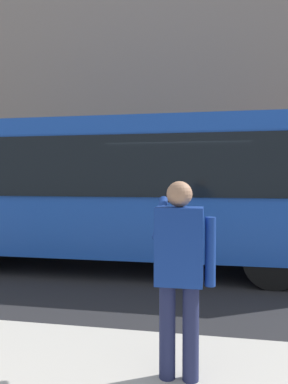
{
  "coord_description": "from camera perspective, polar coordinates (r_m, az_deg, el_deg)",
  "views": [
    {
      "loc": [
        -0.62,
        7.56,
        1.87
      ],
      "look_at": [
        0.76,
        0.09,
        1.6
      ],
      "focal_mm": 34.72,
      "sensor_mm": 36.0,
      "label": 1
    }
  ],
  "objects": [
    {
      "name": "ground_plane",
      "position": [
        7.81,
        5.75,
        -11.82
      ],
      "size": [
        60.0,
        60.0,
        0.0
      ],
      "primitive_type": "plane",
      "color": "#232326"
    },
    {
      "name": "red_bus",
      "position": [
        7.88,
        -4.36,
        0.68
      ],
      "size": [
        9.05,
        2.54,
        3.08
      ],
      "color": "#1947AD",
      "rests_on": "ground_plane"
    },
    {
      "name": "pedestrian_photographer",
      "position": [
        3.23,
        5.5,
        -10.99
      ],
      "size": [
        0.53,
        0.52,
        1.7
      ],
      "color": "#1E2347",
      "rests_on": "sidewalk_curb"
    },
    {
      "name": "building_facade_far",
      "position": [
        14.95,
        8.18,
        18.0
      ],
      "size": [
        28.0,
        1.55,
        12.0
      ],
      "color": "gray",
      "rests_on": "ground_plane"
    }
  ]
}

